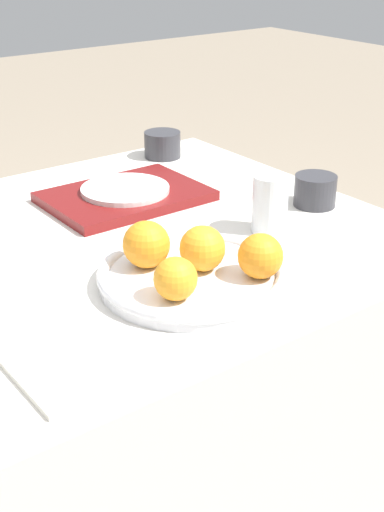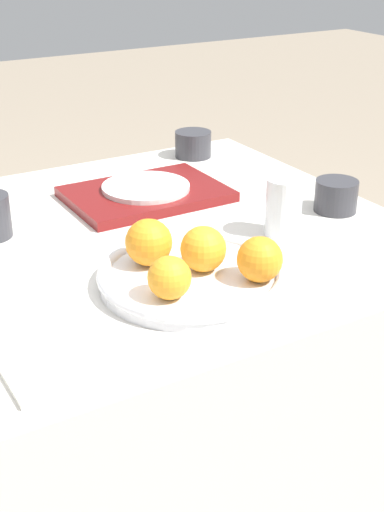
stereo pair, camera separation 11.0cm
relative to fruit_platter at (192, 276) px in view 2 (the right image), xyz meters
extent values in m
cube|color=silver|center=(-0.09, 0.22, -0.39)|extent=(1.17, 0.87, 0.76)
cylinder|color=silver|center=(0.00, 0.00, 0.00)|extent=(0.29, 0.29, 0.02)
torus|color=silver|center=(0.00, 0.00, 0.01)|extent=(0.30, 0.30, 0.02)
sphere|color=orange|center=(0.02, 0.00, 0.04)|extent=(0.07, 0.07, 0.07)
sphere|color=orange|center=(-0.07, -0.05, 0.04)|extent=(0.06, 0.06, 0.06)
sphere|color=orange|center=(-0.04, 0.06, 0.04)|extent=(0.08, 0.08, 0.08)
sphere|color=orange|center=(0.08, -0.07, 0.04)|extent=(0.07, 0.07, 0.07)
cylinder|color=silver|center=(0.24, 0.09, 0.04)|extent=(0.07, 0.07, 0.11)
cube|color=maroon|center=(0.11, 0.37, -0.01)|extent=(0.31, 0.22, 0.02)
cylinder|color=silver|center=(0.11, 0.37, 0.01)|extent=(0.18, 0.18, 0.01)
cylinder|color=#333338|center=(0.40, 0.13, 0.02)|extent=(0.08, 0.08, 0.06)
cylinder|color=#333338|center=(0.34, 0.57, 0.02)|extent=(0.09, 0.09, 0.06)
cube|color=silver|center=(-0.27, -0.10, -0.01)|extent=(0.12, 0.14, 0.01)
camera|label=1|loc=(-0.59, -0.79, 0.51)|focal=50.00mm
camera|label=2|loc=(-0.50, -0.85, 0.51)|focal=50.00mm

